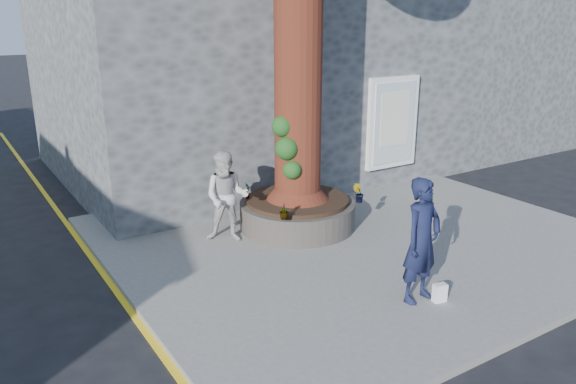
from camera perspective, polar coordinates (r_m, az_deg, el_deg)
ground at (r=9.47m, az=3.61°, el=-8.81°), size 120.00×120.00×0.00m
pavement at (r=11.01m, az=6.89°, el=-4.64°), size 9.00×8.00×0.12m
yellow_line at (r=9.10m, az=-16.36°, el=-10.71°), size 0.10×30.00×0.01m
stone_shop at (r=15.95m, az=-4.34°, el=13.84°), size 10.30×8.30×6.30m
neighbour_shop at (r=20.97m, az=15.87°, el=13.73°), size 6.00×8.00×6.00m
planter at (r=11.24m, az=0.96°, el=-2.11°), size 2.30×2.30×0.60m
man at (r=8.42m, az=13.45°, el=-4.84°), size 0.74×0.54×1.89m
woman at (r=10.45m, az=-6.24°, el=-0.49°), size 1.06×1.02×1.72m
shopping_bag at (r=8.76m, az=15.16°, el=-9.86°), size 0.22×0.15×0.28m
plant_a at (r=11.10m, az=-4.16°, el=0.17°), size 0.20×0.21×0.34m
plant_b at (r=10.92m, az=7.17°, el=-0.13°), size 0.28×0.28×0.37m
plant_c at (r=9.98m, az=-0.41°, el=-1.90°), size 0.25×0.25×0.31m
plant_d at (r=12.23m, az=2.10°, el=1.76°), size 0.34×0.35×0.29m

